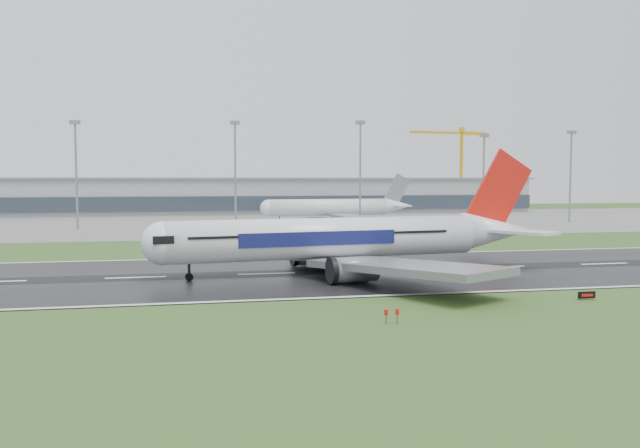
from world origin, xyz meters
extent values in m
plane|color=#2C4E1C|center=(0.00, 0.00, 0.00)|extent=(520.00, 520.00, 0.00)
cube|color=black|center=(0.00, 0.00, 0.05)|extent=(400.00, 45.00, 0.10)
cube|color=slate|center=(0.00, 125.00, 0.04)|extent=(400.00, 130.00, 0.08)
cube|color=gray|center=(0.00, 185.00, 7.50)|extent=(240.00, 36.00, 15.00)
cylinder|color=gray|center=(-65.19, 100.00, 15.63)|extent=(0.64, 0.64, 31.25)
cylinder|color=gray|center=(-18.22, 100.00, 15.98)|extent=(0.64, 0.64, 31.95)
cylinder|color=gray|center=(22.03, 100.00, 16.36)|extent=(0.64, 0.64, 32.72)
cylinder|color=gray|center=(65.06, 100.00, 14.60)|extent=(0.64, 0.64, 29.21)
cylinder|color=gray|center=(97.61, 100.00, 15.33)|extent=(0.64, 0.64, 30.67)
camera|label=1|loc=(-31.28, -99.14, 15.00)|focal=35.56mm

